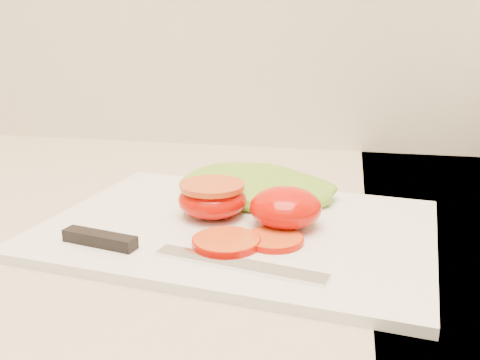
# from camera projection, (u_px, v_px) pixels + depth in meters

# --- Properties ---
(cutting_board) EXTENTS (0.43, 0.33, 0.01)m
(cutting_board) POSITION_uv_depth(u_px,v_px,m) (238.00, 228.00, 0.56)
(cutting_board) COLOR white
(cutting_board) RESTS_ON counter
(tomato_half_dome) EXTENTS (0.07, 0.07, 0.04)m
(tomato_half_dome) POSITION_uv_depth(u_px,v_px,m) (286.00, 207.00, 0.55)
(tomato_half_dome) COLOR #D60100
(tomato_half_dome) RESTS_ON cutting_board
(tomato_half_cut) EXTENTS (0.07, 0.07, 0.04)m
(tomato_half_cut) POSITION_uv_depth(u_px,v_px,m) (212.00, 198.00, 0.58)
(tomato_half_cut) COLOR #D60100
(tomato_half_cut) RESTS_ON cutting_board
(tomato_slice_0) EXTENTS (0.06, 0.06, 0.01)m
(tomato_slice_0) POSITION_uv_depth(u_px,v_px,m) (226.00, 242.00, 0.51)
(tomato_slice_0) COLOR orange
(tomato_slice_0) RESTS_ON cutting_board
(tomato_slice_1) EXTENTS (0.06, 0.06, 0.01)m
(tomato_slice_1) POSITION_uv_depth(u_px,v_px,m) (274.00, 239.00, 0.51)
(tomato_slice_1) COLOR orange
(tomato_slice_1) RESTS_ON cutting_board
(lettuce_leaf_0) EXTENTS (0.17, 0.12, 0.03)m
(lettuce_leaf_0) POSITION_uv_depth(u_px,v_px,m) (248.00, 186.00, 0.64)
(lettuce_leaf_0) COLOR #74AB2D
(lettuce_leaf_0) RESTS_ON cutting_board
(lettuce_leaf_1) EXTENTS (0.13, 0.10, 0.02)m
(lettuce_leaf_1) POSITION_uv_depth(u_px,v_px,m) (289.00, 191.00, 0.63)
(lettuce_leaf_1) COLOR #74AB2D
(lettuce_leaf_1) RESTS_ON cutting_board
(knife) EXTENTS (0.26, 0.06, 0.01)m
(knife) POSITION_uv_depth(u_px,v_px,m) (152.00, 248.00, 0.49)
(knife) COLOR silver
(knife) RESTS_ON cutting_board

